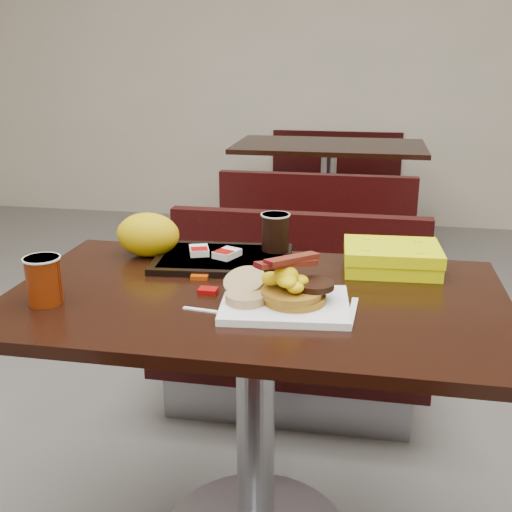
% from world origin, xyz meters
% --- Properties ---
extents(wall_back, '(6.00, 0.01, 2.80)m').
position_xyz_m(wall_back, '(0.00, 3.50, 1.40)').
color(wall_back, beige).
rests_on(wall_back, ground).
extents(table_near, '(1.20, 0.70, 0.75)m').
position_xyz_m(table_near, '(0.00, 0.00, 0.38)').
color(table_near, black).
rests_on(table_near, floor).
extents(bench_near_n, '(1.00, 0.46, 0.72)m').
position_xyz_m(bench_near_n, '(0.00, 0.70, 0.36)').
color(bench_near_n, black).
rests_on(bench_near_n, floor).
extents(table_far, '(1.20, 0.70, 0.75)m').
position_xyz_m(table_far, '(0.00, 2.60, 0.38)').
color(table_far, black).
rests_on(table_far, floor).
extents(bench_far_s, '(1.00, 0.46, 0.72)m').
position_xyz_m(bench_far_s, '(0.00, 1.90, 0.36)').
color(bench_far_s, black).
rests_on(bench_far_s, floor).
extents(bench_far_n, '(1.00, 0.46, 0.72)m').
position_xyz_m(bench_far_n, '(0.00, 3.30, 0.36)').
color(bench_far_n, black).
rests_on(bench_far_n, floor).
extents(platter, '(0.31, 0.25, 0.02)m').
position_xyz_m(platter, '(0.08, -0.07, 0.76)').
color(platter, white).
rests_on(platter, table_near).
extents(pancake_stack, '(0.14, 0.14, 0.03)m').
position_xyz_m(pancake_stack, '(0.10, -0.07, 0.78)').
color(pancake_stack, '#946218').
rests_on(pancake_stack, platter).
extents(sausage_patty, '(0.11, 0.11, 0.01)m').
position_xyz_m(sausage_patty, '(0.15, -0.05, 0.80)').
color(sausage_patty, black).
rests_on(sausage_patty, pancake_stack).
extents(scrambled_eggs, '(0.12, 0.11, 0.05)m').
position_xyz_m(scrambled_eggs, '(0.08, -0.07, 0.82)').
color(scrambled_eggs, '#F2DE04').
rests_on(scrambled_eggs, pancake_stack).
extents(bacon_strips, '(0.17, 0.17, 0.01)m').
position_xyz_m(bacon_strips, '(0.08, -0.06, 0.86)').
color(bacon_strips, '#45040C').
rests_on(bacon_strips, scrambled_eggs).
extents(muffin_bottom, '(0.11, 0.11, 0.02)m').
position_xyz_m(muffin_bottom, '(-0.01, -0.09, 0.78)').
color(muffin_bottom, '#A98059').
rests_on(muffin_bottom, platter).
extents(muffin_top, '(0.13, 0.13, 0.06)m').
position_xyz_m(muffin_top, '(-0.02, -0.04, 0.79)').
color(muffin_top, '#A98059').
rests_on(muffin_top, platter).
extents(coffee_cup_near, '(0.10, 0.10, 0.11)m').
position_xyz_m(coffee_cup_near, '(-0.47, -0.14, 0.81)').
color(coffee_cup_near, '#963005').
rests_on(coffee_cup_near, table_near).
extents(fork, '(0.12, 0.04, 0.00)m').
position_xyz_m(fork, '(-0.10, -0.12, 0.75)').
color(fork, white).
rests_on(fork, table_near).
extents(knife, '(0.02, 0.18, 0.00)m').
position_xyz_m(knife, '(0.23, -0.08, 0.75)').
color(knife, white).
rests_on(knife, table_near).
extents(condiment_syrup, '(0.05, 0.04, 0.01)m').
position_xyz_m(condiment_syrup, '(-0.16, 0.08, 0.76)').
color(condiment_syrup, '#9F3106').
rests_on(condiment_syrup, table_near).
extents(condiment_ketchup, '(0.05, 0.03, 0.01)m').
position_xyz_m(condiment_ketchup, '(-0.11, -0.01, 0.76)').
color(condiment_ketchup, '#8C0504').
rests_on(condiment_ketchup, table_near).
extents(tray, '(0.40, 0.30, 0.02)m').
position_xyz_m(tray, '(-0.13, 0.22, 0.76)').
color(tray, black).
rests_on(tray, table_near).
extents(hashbrown_sleeve_left, '(0.07, 0.08, 0.02)m').
position_xyz_m(hashbrown_sleeve_left, '(-0.20, 0.22, 0.78)').
color(hashbrown_sleeve_left, silver).
rests_on(hashbrown_sleeve_left, tray).
extents(hashbrown_sleeve_right, '(0.08, 0.09, 0.02)m').
position_xyz_m(hashbrown_sleeve_right, '(-0.12, 0.21, 0.78)').
color(hashbrown_sleeve_right, silver).
rests_on(hashbrown_sleeve_right, tray).
extents(coffee_cup_far, '(0.09, 0.09, 0.11)m').
position_xyz_m(coffee_cup_far, '(0.00, 0.30, 0.82)').
color(coffee_cup_far, black).
rests_on(coffee_cup_far, tray).
extents(clamshell, '(0.26, 0.20, 0.07)m').
position_xyz_m(clamshell, '(0.33, 0.24, 0.78)').
color(clamshell, '#DAE003').
rests_on(clamshell, table_near).
extents(paper_bag, '(0.22, 0.19, 0.13)m').
position_xyz_m(paper_bag, '(-0.35, 0.23, 0.81)').
color(paper_bag, '#E0CA07').
rests_on(paper_bag, table_near).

